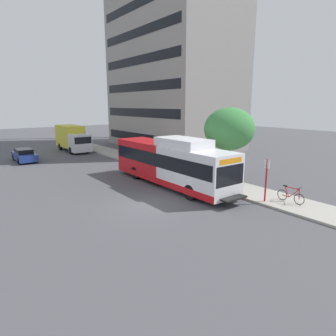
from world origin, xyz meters
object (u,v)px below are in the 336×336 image
(bus_stop_sign_pole, at_px, (266,177))
(street_tree_near_stop, at_px, (229,129))
(parked_car_far_lane, at_px, (24,155))
(bicycle_parked, at_px, (291,196))
(transit_bus, at_px, (171,163))
(box_truck_background, at_px, (72,138))

(bus_stop_sign_pole, relative_size, street_tree_near_stop, 0.46)
(street_tree_near_stop, height_order, parked_car_far_lane, street_tree_near_stop)
(bicycle_parked, bearing_deg, transit_bus, 111.82)
(bicycle_parked, xyz_separation_m, street_tree_near_stop, (0.93, 5.89, 3.55))
(street_tree_near_stop, bearing_deg, parked_car_far_lane, 119.73)
(transit_bus, relative_size, bicycle_parked, 6.96)
(box_truck_background, bearing_deg, bus_stop_sign_pole, -85.44)
(transit_bus, height_order, bicycle_parked, transit_bus)
(street_tree_near_stop, bearing_deg, bus_stop_sign_pole, -112.53)
(bicycle_parked, relative_size, street_tree_near_stop, 0.31)
(bus_stop_sign_pole, relative_size, bicycle_parked, 1.48)
(bus_stop_sign_pole, relative_size, parked_car_far_lane, 0.58)
(bicycle_parked, bearing_deg, street_tree_near_stop, 81.03)
(street_tree_near_stop, relative_size, parked_car_far_lane, 1.24)
(box_truck_background, bearing_deg, bicycle_parked, -83.45)
(transit_bus, bearing_deg, box_truck_background, 90.38)
(street_tree_near_stop, height_order, box_truck_background, street_tree_near_stop)
(transit_bus, bearing_deg, parked_car_far_lane, 111.59)
(street_tree_near_stop, distance_m, parked_car_far_lane, 21.91)
(parked_car_far_lane, bearing_deg, street_tree_near_stop, -60.27)
(street_tree_near_stop, bearing_deg, bicycle_parked, -98.97)
(street_tree_near_stop, bearing_deg, transit_bus, 154.68)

